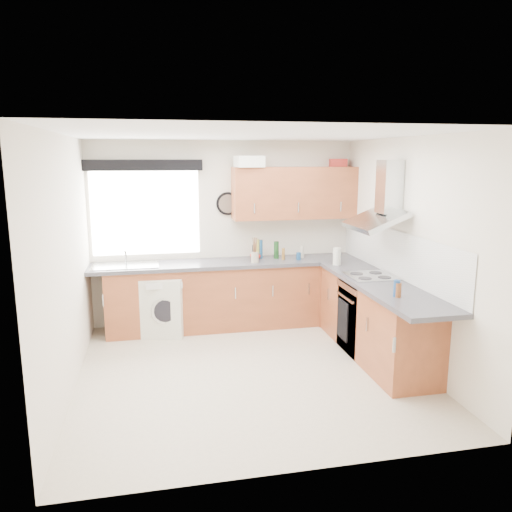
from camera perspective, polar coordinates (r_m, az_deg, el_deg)
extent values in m
plane|color=beige|center=(5.55, -0.75, -13.03)|extent=(3.60, 3.60, 0.00)
cube|color=white|center=(5.06, -0.83, 13.73)|extent=(3.60, 3.60, 0.02)
cube|color=silver|center=(6.91, -3.65, 2.64)|extent=(3.60, 0.02, 2.50)
cube|color=silver|center=(3.46, 4.95, -6.09)|extent=(3.60, 0.02, 2.50)
cube|color=silver|center=(5.14, -20.90, -1.07)|extent=(0.02, 3.60, 2.50)
cube|color=silver|center=(5.77, 17.03, 0.47)|extent=(0.02, 3.60, 2.50)
cube|color=silver|center=(6.79, -12.50, 4.80)|extent=(1.40, 0.02, 1.10)
cube|color=black|center=(6.67, -12.73, 10.11)|extent=(1.50, 0.18, 0.14)
cube|color=white|center=(6.04, 15.55, 0.33)|extent=(0.01, 3.00, 0.54)
cube|color=brown|center=(6.79, -4.05, -4.61)|extent=(3.00, 0.58, 0.86)
cube|color=brown|center=(7.16, 8.78, -3.87)|extent=(0.60, 0.60, 0.86)
cube|color=brown|center=(5.97, 13.43, -7.12)|extent=(0.58, 2.10, 0.86)
cube|color=#36353B|center=(6.68, -3.24, -0.83)|extent=(3.60, 0.62, 0.05)
cube|color=#36353B|center=(5.71, 14.18, -3.24)|extent=(0.62, 2.42, 0.05)
cube|color=black|center=(6.10, 12.74, -6.75)|extent=(0.56, 0.58, 0.85)
cube|color=#B6BCBF|center=(5.97, 12.94, -2.25)|extent=(0.52, 0.52, 0.01)
cube|color=brown|center=(6.88, 4.43, 7.20)|extent=(1.70, 0.35, 0.70)
cube|color=silver|center=(6.64, -10.40, -5.55)|extent=(0.63, 0.62, 0.77)
cylinder|color=black|center=(6.83, -3.22, 5.98)|extent=(0.31, 0.04, 0.31)
cube|color=silver|center=(6.61, -0.78, 10.74)|extent=(0.39, 0.30, 0.15)
cube|color=red|center=(7.16, 9.35, 10.47)|extent=(0.26, 0.23, 0.11)
cylinder|color=#9F937D|center=(6.58, -0.13, -0.17)|extent=(0.11, 0.11, 0.14)
cylinder|color=silver|center=(6.52, 9.24, -0.05)|extent=(0.10, 0.10, 0.22)
cylinder|color=black|center=(6.73, -0.22, 0.39)|extent=(0.05, 0.05, 0.21)
cylinder|color=#163E17|center=(6.86, 2.33, 0.69)|extent=(0.07, 0.07, 0.23)
cylinder|color=#A19537|center=(6.87, 0.22, 0.83)|extent=(0.05, 0.05, 0.26)
cylinder|color=navy|center=(6.80, 4.89, 0.00)|extent=(0.06, 0.06, 0.10)
cylinder|color=#AFA795|center=(6.92, 5.25, 0.49)|extent=(0.06, 0.06, 0.17)
cylinder|color=brown|center=(6.77, 3.14, 0.24)|extent=(0.04, 0.04, 0.16)
cylinder|color=navy|center=(6.87, 0.58, 0.80)|extent=(0.05, 0.05, 0.25)
cylinder|color=brown|center=(5.16, 15.94, -3.77)|extent=(0.06, 0.06, 0.14)
cylinder|color=navy|center=(5.17, 15.78, -3.60)|extent=(0.06, 0.06, 0.17)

